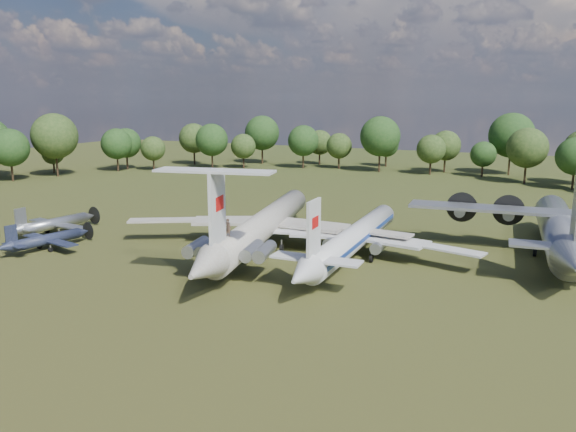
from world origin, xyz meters
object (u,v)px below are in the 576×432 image
at_px(small_prop_west, 47,242).
at_px(small_prop_northwest, 55,226).
at_px(il62_airliner, 264,230).
at_px(an12_transport, 559,235).
at_px(tu104_jet, 354,242).
at_px(person_on_il62, 228,227).

bearing_deg(small_prop_west, small_prop_northwest, 142.78).
distance_m(il62_airliner, an12_transport, 37.55).
height_order(tu104_jet, an12_transport, an12_transport).
xyz_separation_m(an12_transport, person_on_il62, (-32.77, -25.79, 3.17)).
relative_size(il62_airliner, person_on_il62, 25.84).
relative_size(small_prop_northwest, person_on_il62, 8.17).
bearing_deg(small_prop_west, il62_airliner, 38.81).
bearing_deg(small_prop_northwest, tu104_jet, 16.78).
xyz_separation_m(small_prop_northwest, person_on_il62, (34.31, -7.41, 4.76)).
bearing_deg(tu104_jet, small_prop_northwest, -173.33).
bearing_deg(person_on_il62, small_prop_northwest, -9.77).
xyz_separation_m(an12_transport, small_prop_west, (-60.95, -25.36, -1.71)).
distance_m(small_prop_west, small_prop_northwest, 9.29).
height_order(an12_transport, small_prop_northwest, an12_transport).
xyz_separation_m(an12_transport, small_prop_northwest, (-67.08, -18.38, -1.59)).
bearing_deg(an12_transport, tu104_jet, -156.97).
height_order(tu104_jet, person_on_il62, person_on_il62).
relative_size(il62_airliner, small_prop_northwest, 3.16).
xyz_separation_m(tu104_jet, an12_transport, (22.99, 11.86, 0.68)).
distance_m(il62_airliner, small_prop_northwest, 32.19).
xyz_separation_m(small_prop_west, person_on_il62, (28.18, -0.43, 4.88)).
relative_size(il62_airliner, small_prop_west, 3.55).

